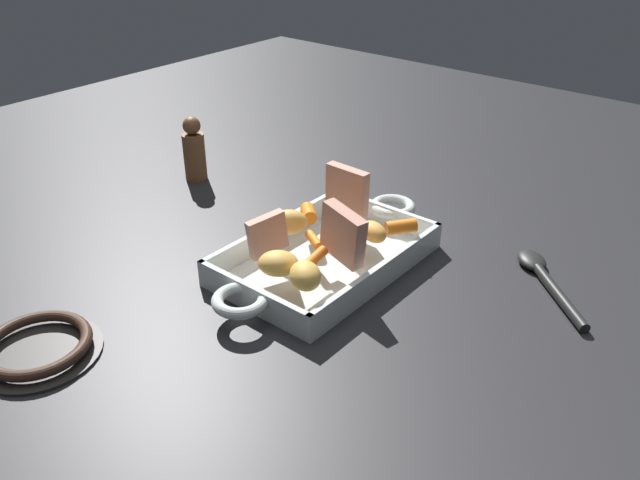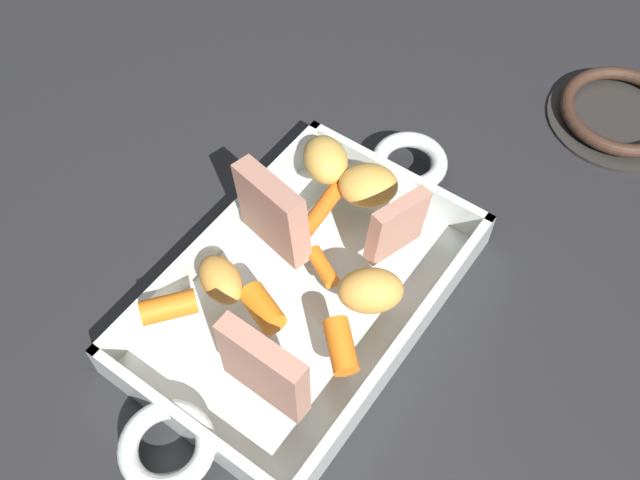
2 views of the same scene
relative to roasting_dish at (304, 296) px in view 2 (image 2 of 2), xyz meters
The scene contains 15 objects.
ground_plane 0.01m from the roasting_dish, ahead, with size 2.33×2.33×0.00m, color #232326.
roasting_dish is the anchor object (origin of this frame).
roast_slice_outer 0.13m from the roasting_dish, 20.38° to the left, with size 0.02×0.08×0.08m, color tan.
roast_slice_thick 0.11m from the roasting_dish, 150.13° to the left, with size 0.01×0.06×0.06m, color tan.
roast_slice_thin 0.09m from the roasting_dish, 113.55° to the right, with size 0.02×0.08×0.08m, color tan.
baby_carrot_long 0.04m from the roasting_dish, 153.33° to the left, with size 0.01×0.01×0.04m, color orange.
baby_carrot_short 0.13m from the roasting_dish, 37.66° to the right, with size 0.02×0.02×0.05m, color orange.
baby_carrot_southeast 0.06m from the roasting_dish, ahead, with size 0.02×0.02×0.04m, color orange.
baby_carrot_center_right 0.08m from the roasting_dish, 156.81° to the right, with size 0.02×0.02×0.07m, color orange.
baby_carrot_northwest 0.09m from the roasting_dish, 60.12° to the left, with size 0.02×0.02×0.05m, color orange.
potato_golden_large 0.09m from the roasting_dish, 47.21° to the right, with size 0.05×0.03×0.03m, color gold.
potato_whole 0.12m from the roasting_dish, behind, with size 0.06×0.05×0.03m, color gold.
potato_halved 0.14m from the roasting_dish, 153.35° to the right, with size 0.06×0.04×0.04m, color gold.
potato_corner 0.08m from the roasting_dish, 104.34° to the left, with size 0.06×0.04×0.04m, color gold.
stove_burner_rear 0.43m from the roasting_dish, 159.82° to the left, with size 0.16×0.16×0.02m.
Camera 2 is at (0.27, 0.21, 0.61)m, focal length 40.62 mm.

